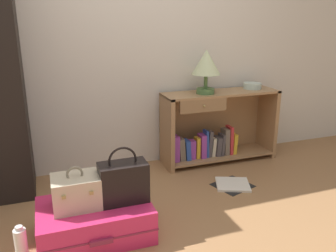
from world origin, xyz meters
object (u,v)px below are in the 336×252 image
at_px(table_lamp, 206,65).
at_px(open_book_on_floor, 233,185).
at_px(bookshelf, 215,129).
at_px(train_case, 76,191).
at_px(handbag, 123,182).
at_px(bowl, 252,86).
at_px(suitcase_large, 95,220).
at_px(bottle, 21,242).

distance_m(table_lamp, open_book_on_floor, 1.12).
height_order(bookshelf, table_lamp, table_lamp).
height_order(table_lamp, train_case, table_lamp).
relative_size(train_case, handbag, 0.78).
height_order(bowl, train_case, bowl).
bearing_deg(handbag, suitcase_large, 175.33).
distance_m(bowl, suitcase_large, 2.10).
relative_size(table_lamp, suitcase_large, 0.56).
height_order(suitcase_large, open_book_on_floor, suitcase_large).
height_order(train_case, handbag, handbag).
distance_m(handbag, open_book_on_floor, 1.16).
bearing_deg(open_book_on_floor, train_case, -166.33).
distance_m(bottle, open_book_on_floor, 1.74).
height_order(table_lamp, bowl, table_lamp).
bearing_deg(table_lamp, bottle, -150.63).
xyz_separation_m(bottle, open_book_on_floor, (1.69, 0.39, -0.08)).
bearing_deg(bowl, open_book_on_floor, -131.06).
distance_m(handbag, bottle, 0.71).
bearing_deg(bottle, handbag, 3.10).
relative_size(bowl, suitcase_large, 0.25).
xyz_separation_m(bookshelf, bowl, (0.42, 0.02, 0.41)).
relative_size(bowl, train_case, 0.60).
bearing_deg(bowl, train_case, -153.45).
xyz_separation_m(table_lamp, bottle, (-1.67, -0.94, -0.89)).
relative_size(bookshelf, bowl, 6.47).
relative_size(bottle, open_book_on_floor, 0.54).
relative_size(table_lamp, handbag, 1.08).
bearing_deg(handbag, bowl, 31.60).
distance_m(train_case, handbag, 0.31).
height_order(table_lamp, handbag, table_lamp).
xyz_separation_m(train_case, handbag, (0.30, -0.03, 0.03)).
bearing_deg(table_lamp, bookshelf, 16.56).
relative_size(bowl, handbag, 0.47).
bearing_deg(bottle, open_book_on_floor, 13.02).
xyz_separation_m(suitcase_large, open_book_on_floor, (1.24, 0.34, -0.11)).
bearing_deg(train_case, handbag, -5.73).
xyz_separation_m(bowl, open_book_on_floor, (-0.53, -0.61, -0.73)).
bearing_deg(table_lamp, suitcase_large, -143.77).
distance_m(bookshelf, open_book_on_floor, 0.68).
height_order(handbag, open_book_on_floor, handbag).
bearing_deg(train_case, bottle, -169.48).
relative_size(table_lamp, train_case, 1.39).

